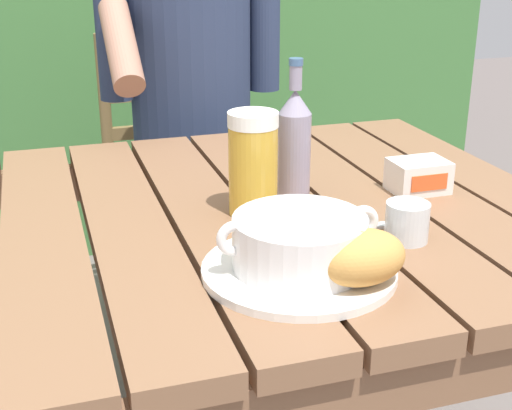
{
  "coord_description": "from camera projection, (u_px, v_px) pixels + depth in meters",
  "views": [
    {
      "loc": [
        -0.26,
        -1.1,
        1.2
      ],
      "look_at": [
        0.03,
        -0.17,
        0.82
      ],
      "focal_mm": 49.94,
      "sensor_mm": 36.0,
      "label": 1
    }
  ],
  "objects": [
    {
      "name": "serving_plate",
      "position": [
        299.0,
        270.0,
        0.99
      ],
      "size": [
        0.27,
        0.27,
        0.01
      ],
      "color": "white",
      "rests_on": "dining_table"
    },
    {
      "name": "person_eating",
      "position": [
        194.0,
        114.0,
        1.9
      ],
      "size": [
        0.48,
        0.47,
        1.26
      ],
      "color": "#293553",
      "rests_on": "ground_plane"
    },
    {
      "name": "table_knife",
      "position": [
        349.0,
        229.0,
        1.14
      ],
      "size": [
        0.16,
        0.02,
        0.01
      ],
      "color": "silver",
      "rests_on": "dining_table"
    },
    {
      "name": "water_glass_small",
      "position": [
        407.0,
        222.0,
        1.09
      ],
      "size": [
        0.07,
        0.07,
        0.06
      ],
      "color": "silver",
      "rests_on": "dining_table"
    },
    {
      "name": "chair_near_diner",
      "position": [
        183.0,
        189.0,
        2.17
      ],
      "size": [
        0.44,
        0.47,
        0.91
      ],
      "color": "olive",
      "rests_on": "ground_plane"
    },
    {
      "name": "bread_roll",
      "position": [
        361.0,
        257.0,
        0.93
      ],
      "size": [
        0.14,
        0.11,
        0.07
      ],
      "color": "#C98E44",
      "rests_on": "serving_plate"
    },
    {
      "name": "dining_table",
      "position": [
        210.0,
        260.0,
        1.25
      ],
      "size": [
        1.23,
        0.95,
        0.75
      ],
      "color": "brown",
      "rests_on": "ground_plane"
    },
    {
      "name": "butter_tub",
      "position": [
        418.0,
        176.0,
        1.3
      ],
      "size": [
        0.1,
        0.08,
        0.06
      ],
      "color": "white",
      "rests_on": "dining_table"
    },
    {
      "name": "beer_bottle",
      "position": [
        294.0,
        141.0,
        1.25
      ],
      "size": [
        0.06,
        0.06,
        0.25
      ],
      "color": "gray",
      "rests_on": "dining_table"
    },
    {
      "name": "soup_bowl",
      "position": [
        300.0,
        241.0,
        0.98
      ],
      "size": [
        0.24,
        0.19,
        0.08
      ],
      "color": "white",
      "rests_on": "serving_plate"
    },
    {
      "name": "beer_glass",
      "position": [
        253.0,
        164.0,
        1.18
      ],
      "size": [
        0.08,
        0.08,
        0.18
      ],
      "color": "gold",
      "rests_on": "dining_table"
    }
  ]
}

